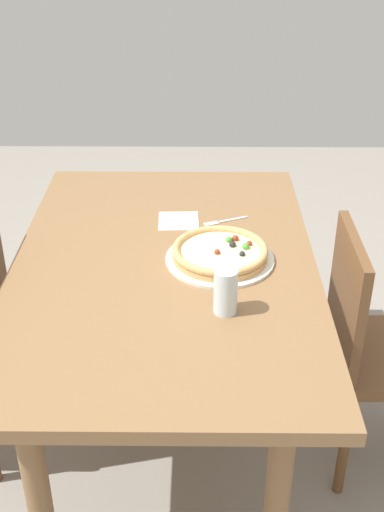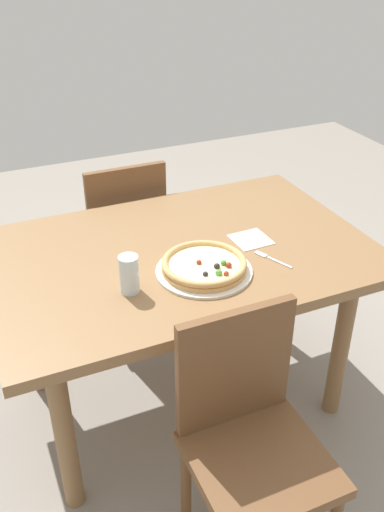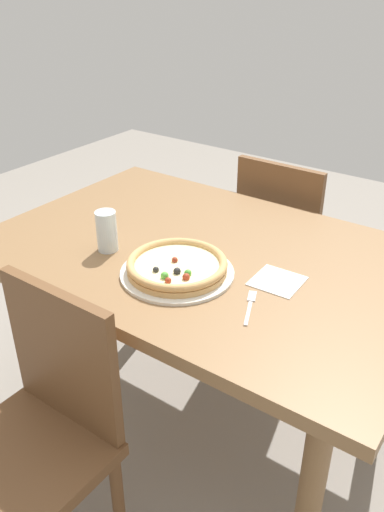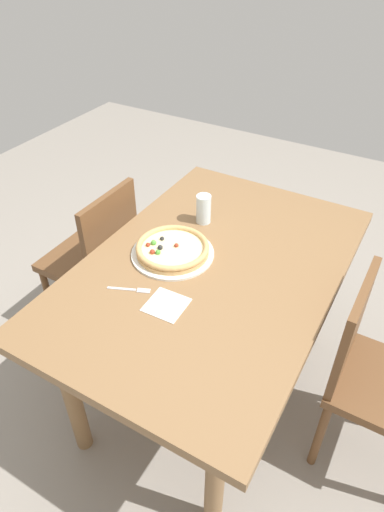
{
  "view_description": "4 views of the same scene",
  "coord_description": "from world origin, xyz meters",
  "views": [
    {
      "loc": [
        -1.76,
        -0.1,
        1.83
      ],
      "look_at": [
        0.01,
        -0.09,
        0.79
      ],
      "focal_mm": 45.76,
      "sensor_mm": 36.0,
      "label": 1
    },
    {
      "loc": [
        -0.7,
        -1.7,
        1.85
      ],
      "look_at": [
        0.01,
        -0.09,
        0.79
      ],
      "focal_mm": 39.41,
      "sensor_mm": 36.0,
      "label": 2
    },
    {
      "loc": [
        0.84,
        -1.25,
        1.59
      ],
      "look_at": [
        0.01,
        -0.09,
        0.79
      ],
      "focal_mm": 36.81,
      "sensor_mm": 36.0,
      "label": 3
    },
    {
      "loc": [
        1.23,
        0.62,
        1.91
      ],
      "look_at": [
        0.01,
        -0.09,
        0.79
      ],
      "focal_mm": 31.14,
      "sensor_mm": 36.0,
      "label": 4
    }
  ],
  "objects": [
    {
      "name": "ground_plane",
      "position": [
        0.0,
        0.0,
        0.0
      ],
      "size": [
        6.0,
        6.0,
        0.0
      ],
      "primitive_type": "plane",
      "color": "gray"
    },
    {
      "name": "dining_table",
      "position": [
        0.0,
        0.0,
        0.67
      ],
      "size": [
        1.44,
        0.96,
        0.77
      ],
      "color": "olive",
      "rests_on": "ground"
    },
    {
      "name": "chair_near",
      "position": [
        -0.06,
        -0.69,
        0.49
      ],
      "size": [
        0.4,
        0.4,
        0.89
      ],
      "rotation": [
        0.0,
        0.0,
        3.14
      ],
      "color": "brown",
      "rests_on": "ground"
    },
    {
      "name": "chair_far",
      "position": [
        -0.03,
        0.69,
        0.49
      ],
      "size": [
        0.4,
        0.4,
        0.89
      ],
      "rotation": [
        0.0,
        0.0,
        -0.01
      ],
      "color": "brown",
      "rests_on": "ground"
    },
    {
      "name": "plate",
      "position": [
        0.02,
        -0.18,
        0.77
      ],
      "size": [
        0.34,
        0.34,
        0.01
      ],
      "primitive_type": "cylinder",
      "color": "silver",
      "rests_on": "dining_table"
    },
    {
      "name": "pizza",
      "position": [
        0.02,
        -0.18,
        0.8
      ],
      "size": [
        0.3,
        0.3,
        0.04
      ],
      "color": "tan",
      "rests_on": "plate"
    },
    {
      "name": "fork",
      "position": [
        0.28,
        -0.19,
        0.77
      ],
      "size": [
        0.08,
        0.16,
        0.0
      ],
      "rotation": [
        0.0,
        0.0,
        1.97
      ],
      "color": "silver",
      "rests_on": "dining_table"
    },
    {
      "name": "drinking_glass",
      "position": [
        -0.26,
        -0.18,
        0.83
      ],
      "size": [
        0.07,
        0.07,
        0.14
      ],
      "primitive_type": "cylinder",
      "color": "silver",
      "rests_on": "dining_table"
    },
    {
      "name": "napkin",
      "position": [
        0.28,
        -0.04,
        0.77
      ],
      "size": [
        0.14,
        0.14,
        0.0
      ],
      "primitive_type": "cube",
      "rotation": [
        0.0,
        0.0,
        0.03
      ],
      "color": "white",
      "rests_on": "dining_table"
    }
  ]
}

